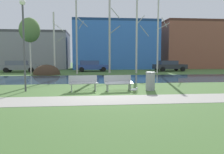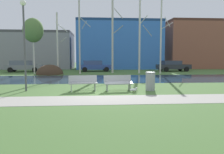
% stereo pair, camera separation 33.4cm
% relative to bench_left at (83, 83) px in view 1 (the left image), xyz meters
% --- Properties ---
extents(ground_plane, '(120.00, 120.00, 0.00)m').
position_rel_bench_left_xyz_m(ground_plane, '(1.00, 9.34, -0.47)').
color(ground_plane, '#476B33').
extents(paved_path_strip, '(60.00, 2.10, 0.01)m').
position_rel_bench_left_xyz_m(paved_path_strip, '(1.00, -2.65, -0.47)').
color(paved_path_strip, '#9E998E').
rests_on(paved_path_strip, ground).
extents(river_band, '(80.00, 7.35, 0.01)m').
position_rel_bench_left_xyz_m(river_band, '(1.00, 7.02, -0.47)').
color(river_band, '#284256').
rests_on(river_band, ground).
extents(soil_mound, '(2.97, 2.78, 2.20)m').
position_rel_bench_left_xyz_m(soil_mound, '(-4.42, 12.28, -0.47)').
color(soil_mound, '#423021').
rests_on(soil_mound, ground).
extents(bench_left, '(1.66, 0.76, 0.87)m').
position_rel_bench_left_xyz_m(bench_left, '(0.00, 0.00, 0.00)').
color(bench_left, '#9EA0A3').
rests_on(bench_left, ground).
extents(bench_right, '(1.66, 0.76, 0.87)m').
position_rel_bench_left_xyz_m(bench_right, '(1.98, 0.00, 0.00)').
color(bench_right, '#9EA0A3').
rests_on(bench_right, ground).
extents(trash_bin, '(0.55, 0.55, 1.06)m').
position_rel_bench_left_xyz_m(trash_bin, '(3.81, -0.10, 0.07)').
color(trash_bin, gray).
rests_on(trash_bin, ground).
extents(seagull, '(0.44, 0.16, 0.26)m').
position_rel_bench_left_xyz_m(seagull, '(2.78, -0.59, -0.34)').
color(seagull, white).
rests_on(seagull, ground).
extents(streetlamp, '(0.32, 0.32, 5.00)m').
position_rel_bench_left_xyz_m(streetlamp, '(-3.20, 0.23, 2.90)').
color(streetlamp, '#4C4C51').
rests_on(streetlamp, ground).
extents(birch_far_left, '(2.25, 2.25, 6.30)m').
position_rel_bench_left_xyz_m(birch_far_left, '(-6.25, 12.85, 4.42)').
color(birch_far_left, beige).
rests_on(birch_far_left, ground).
extents(birch_left, '(1.30, 2.27, 7.05)m').
position_rel_bench_left_xyz_m(birch_left, '(-3.69, 13.50, 3.12)').
color(birch_left, beige).
rests_on(birch_left, ground).
extents(birch_center_left, '(1.38, 2.12, 8.68)m').
position_rel_bench_left_xyz_m(birch_center_left, '(-1.09, 12.73, 3.93)').
color(birch_center_left, '#BCB7A8').
rests_on(birch_center_left, ground).
extents(birch_center, '(1.39, 2.49, 9.07)m').
position_rel_bench_left_xyz_m(birch_center, '(2.77, 13.94, 4.14)').
color(birch_center, '#BCB7A8').
rests_on(birch_center, ground).
extents(birch_center_right, '(1.56, 2.35, 8.72)m').
position_rel_bench_left_xyz_m(birch_center_right, '(5.90, 13.12, 3.94)').
color(birch_center_right, beige).
rests_on(birch_center_right, ground).
extents(birch_right, '(1.40, 2.33, 8.97)m').
position_rel_bench_left_xyz_m(birch_right, '(8.29, 12.59, 4.07)').
color(birch_right, beige).
rests_on(birch_right, ground).
extents(parked_van_nearest_grey, '(4.65, 2.38, 1.48)m').
position_rel_bench_left_xyz_m(parked_van_nearest_grey, '(-8.79, 16.86, 0.31)').
color(parked_van_nearest_grey, slate).
rests_on(parked_van_nearest_grey, ground).
extents(parked_sedan_second_blue, '(4.51, 2.34, 1.47)m').
position_rel_bench_left_xyz_m(parked_sedan_second_blue, '(0.50, 17.10, 0.30)').
color(parked_sedan_second_blue, '#2D4793').
rests_on(parked_sedan_second_blue, ground).
extents(parked_hatch_third_dark, '(4.56, 2.38, 1.46)m').
position_rel_bench_left_xyz_m(parked_hatch_third_dark, '(11.23, 16.63, 0.30)').
color(parked_hatch_third_dark, '#282B30').
rests_on(parked_hatch_third_dark, ground).
extents(building_grey_warehouse, '(12.48, 7.51, 6.14)m').
position_rel_bench_left_xyz_m(building_grey_warehouse, '(-9.57, 25.85, 2.60)').
color(building_grey_warehouse, gray).
rests_on(building_grey_warehouse, ground).
extents(building_blue_store, '(13.81, 7.69, 7.91)m').
position_rel_bench_left_xyz_m(building_blue_store, '(4.61, 24.91, 3.48)').
color(building_blue_store, '#3870C6').
rests_on(building_blue_store, ground).
extents(building_brick_low, '(13.44, 8.77, 8.13)m').
position_rel_bench_left_xyz_m(building_brick_low, '(19.66, 25.82, 3.59)').
color(building_brick_low, brown).
rests_on(building_brick_low, ground).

